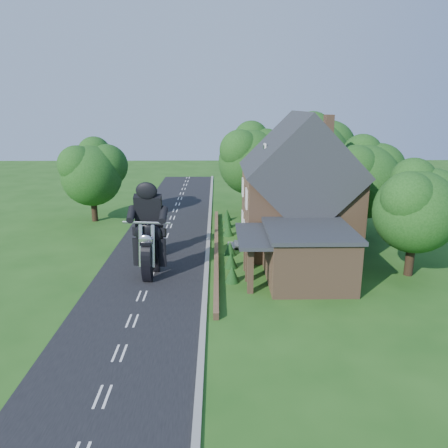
{
  "coord_description": "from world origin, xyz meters",
  "views": [
    {
      "loc": [
        4.38,
        -26.28,
        10.73
      ],
      "look_at": [
        4.84,
        2.51,
        2.8
      ],
      "focal_mm": 35.0,
      "sensor_mm": 36.0,
      "label": 1
    }
  ],
  "objects_px": {
    "garden_wall": "(216,248)",
    "motorcycle_follow": "(152,245)",
    "annex": "(306,254)",
    "motorcycle_lead": "(151,263)",
    "house": "(298,192)"
  },
  "relations": [
    {
      "from": "annex",
      "to": "motorcycle_lead",
      "type": "xyz_separation_m",
      "value": [
        -9.73,
        0.72,
        -0.84
      ]
    },
    {
      "from": "house",
      "to": "annex",
      "type": "height_order",
      "value": "house"
    },
    {
      "from": "motorcycle_lead",
      "to": "motorcycle_follow",
      "type": "height_order",
      "value": "motorcycle_lead"
    },
    {
      "from": "annex",
      "to": "motorcycle_follow",
      "type": "height_order",
      "value": "annex"
    },
    {
      "from": "motorcycle_lead",
      "to": "motorcycle_follow",
      "type": "distance_m",
      "value": 4.31
    },
    {
      "from": "house",
      "to": "garden_wall",
      "type": "bearing_deg",
      "value": -170.83
    },
    {
      "from": "garden_wall",
      "to": "motorcycle_lead",
      "type": "distance_m",
      "value": 6.61
    },
    {
      "from": "house",
      "to": "motorcycle_follow",
      "type": "height_order",
      "value": "house"
    },
    {
      "from": "house",
      "to": "annex",
      "type": "relative_size",
      "value": 1.45
    },
    {
      "from": "garden_wall",
      "to": "motorcycle_follow",
      "type": "height_order",
      "value": "motorcycle_follow"
    },
    {
      "from": "house",
      "to": "motorcycle_follow",
      "type": "distance_m",
      "value": 11.63
    },
    {
      "from": "garden_wall",
      "to": "motorcycle_lead",
      "type": "relative_size",
      "value": 11.03
    },
    {
      "from": "motorcycle_lead",
      "to": "motorcycle_follow",
      "type": "relative_size",
      "value": 1.26
    },
    {
      "from": "motorcycle_follow",
      "to": "annex",
      "type": "bearing_deg",
      "value": 143.77
    },
    {
      "from": "annex",
      "to": "motorcycle_follow",
      "type": "distance_m",
      "value": 11.48
    }
  ]
}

